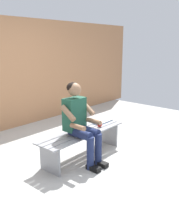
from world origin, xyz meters
TOP-DOWN VIEW (x-y plane):
  - ground_plane at (1.10, 1.00)m, footprint 10.00×7.00m
  - bench_near at (0.00, 0.00)m, footprint 1.65×0.48m
  - person_seated at (0.16, 0.10)m, footprint 0.50×0.69m
  - apple at (-0.36, 0.06)m, footprint 0.08×0.08m
  - book_open at (-0.60, -0.06)m, footprint 0.41×0.17m

SIDE VIEW (x-z plane):
  - ground_plane at x=1.10m, z-range -0.04..0.00m
  - bench_near at x=0.00m, z-range 0.11..0.55m
  - book_open at x=-0.60m, z-range 0.43..0.46m
  - apple at x=-0.36m, z-range 0.43..0.51m
  - person_seated at x=0.16m, z-range 0.06..1.30m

